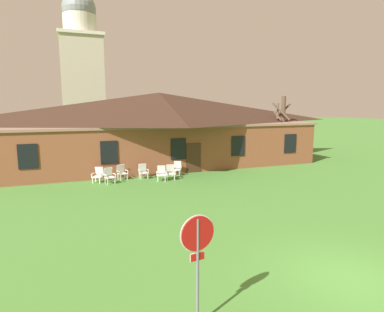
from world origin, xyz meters
The scene contains 12 objects.
ground_plane centered at (0.00, 0.00, 0.00)m, with size 200.00×200.00×0.00m, color #477F33.
brick_building centered at (0.00, 20.09, 2.97)m, with size 24.60×10.40×5.82m.
dome_tower centered at (-5.24, 36.00, 8.60)m, with size 5.18×5.18×18.85m.
stop_sign centered at (-4.66, -0.18, 1.77)m, with size 0.80×0.13×2.51m.
lawn_chair_by_porch centered at (-5.53, 14.37, 0.50)m, with size 0.82×0.86×0.96m.
lawn_chair_near_door centered at (-4.92, 13.88, 0.50)m, with size 0.73×0.77×0.96m.
lawn_chair_left_end centered at (-4.02, 14.72, 0.50)m, with size 0.74×0.78×0.96m.
lawn_chair_middle centered at (-2.67, 14.49, 0.50)m, with size 0.65×0.68×0.96m.
lawn_chair_right_end centered at (-1.71, 13.43, 0.50)m, with size 0.74×0.79×0.96m.
lawn_chair_far_side centered at (-1.06, 13.58, 0.50)m, with size 0.72×0.76×0.96m.
lawn_chair_under_eave centered at (-0.23, 14.71, 0.50)m, with size 0.84×0.86×0.96m.
bare_tree_beside_building centered at (10.32, 17.37, 3.06)m, with size 1.94×1.94×5.57m.
Camera 1 is at (-7.04, -6.11, 4.74)m, focal length 30.10 mm.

